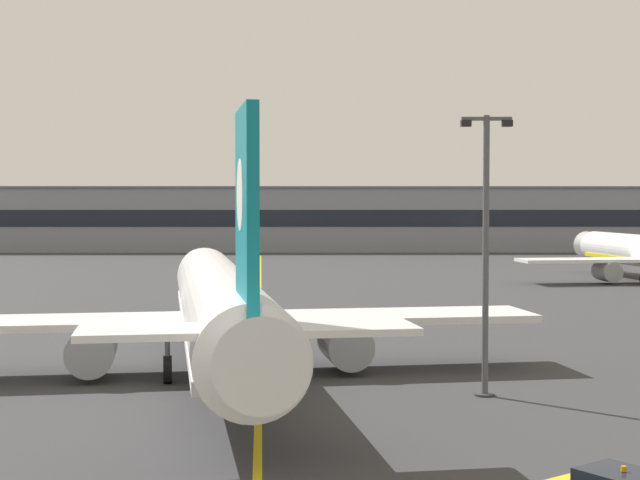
% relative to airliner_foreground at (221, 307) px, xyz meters
% --- Properties ---
extents(ground_plane, '(400.00, 400.00, 0.00)m').
position_rel_airliner_foreground_xyz_m(ground_plane, '(1.08, -14.77, -3.37)').
color(ground_plane, '#353538').
extents(taxiway_centreline, '(9.54, 179.78, 0.01)m').
position_rel_airliner_foreground_xyz_m(taxiway_centreline, '(1.08, 15.23, -3.37)').
color(taxiway_centreline, yellow).
rests_on(taxiway_centreline, ground).
extents(airliner_foreground, '(32.36, 41.42, 11.65)m').
position_rel_airliner_foreground_xyz_m(airliner_foreground, '(0.00, 0.00, 0.00)').
color(airliner_foreground, white).
rests_on(airliner_foreground, ground).
extents(apron_lamp_post, '(2.24, 0.90, 12.30)m').
position_rel_airliner_foreground_xyz_m(apron_lamp_post, '(12.10, -5.28, 3.08)').
color(apron_lamp_post, '#515156').
rests_on(apron_lamp_post, ground).
extents(terminal_building, '(124.26, 12.40, 11.13)m').
position_rel_airliner_foreground_xyz_m(terminal_building, '(3.80, 119.97, 2.20)').
color(terminal_building, gray).
rests_on(terminal_building, ground).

